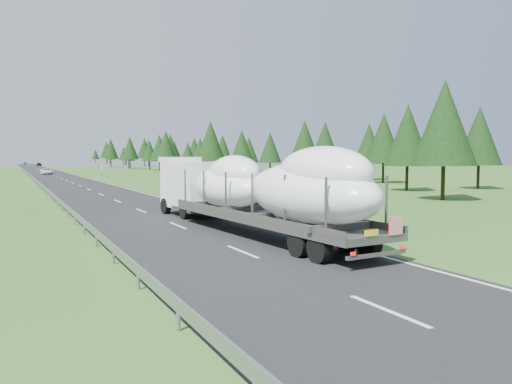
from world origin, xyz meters
name	(u,v)px	position (x,y,z in m)	size (l,w,h in m)	color
ground	(242,252)	(0.00, 0.00, 0.00)	(400.00, 400.00, 0.00)	#2B531B
road_surface	(54,175)	(0.00, 100.00, 0.01)	(10.00, 400.00, 0.02)	black
guardrail	(27,173)	(-5.30, 99.94, 0.60)	(0.10, 400.00, 0.76)	slate
marker_posts	(62,168)	(6.50, 155.00, 0.54)	(0.13, 350.08, 1.00)	silver
highway_sign	(102,169)	(7.20, 80.00, 1.81)	(0.08, 0.90, 2.60)	slate
tree_line_right	(180,148)	(39.59, 132.45, 6.79)	(27.46, 358.76, 12.61)	black
boat_truck	(251,188)	(2.51, 4.37, 2.42)	(4.06, 21.90, 4.44)	silver
distant_van	(47,171)	(-1.06, 105.70, 0.75)	(2.50, 5.42, 1.51)	silver
distant_car_dark	(39,164)	(3.49, 231.46, 0.79)	(1.85, 4.61, 1.57)	black
distant_car_blue	(25,163)	(-0.73, 293.25, 0.69)	(1.45, 4.17, 1.37)	#192A47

